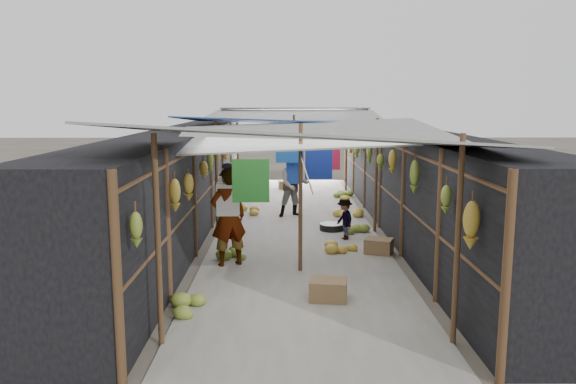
{
  "coord_description": "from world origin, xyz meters",
  "views": [
    {
      "loc": [
        -0.3,
        -6.54,
        2.97
      ],
      "look_at": [
        -0.21,
        4.06,
        1.25
      ],
      "focal_mm": 35.0,
      "sensor_mm": 36.0,
      "label": 1
    }
  ],
  "objects_px": {
    "vendor_seated": "(345,219)",
    "crate_near": "(328,290)",
    "black_basin": "(332,227)",
    "vendor_elderly": "(228,217)",
    "shopper_blue": "(294,185)"
  },
  "relations": [
    {
      "from": "black_basin",
      "to": "vendor_elderly",
      "type": "xyz_separation_m",
      "value": [
        -2.11,
        -2.77,
        0.82
      ]
    },
    {
      "from": "vendor_elderly",
      "to": "shopper_blue",
      "type": "height_order",
      "value": "vendor_elderly"
    },
    {
      "from": "crate_near",
      "to": "vendor_seated",
      "type": "xyz_separation_m",
      "value": [
        0.65,
        3.74,
        0.29
      ]
    },
    {
      "from": "shopper_blue",
      "to": "crate_near",
      "type": "bearing_deg",
      "value": -102.82
    },
    {
      "from": "crate_near",
      "to": "shopper_blue",
      "type": "distance_m",
      "value": 6.27
    },
    {
      "from": "black_basin",
      "to": "vendor_seated",
      "type": "relative_size",
      "value": 0.62
    },
    {
      "from": "vendor_elderly",
      "to": "shopper_blue",
      "type": "bearing_deg",
      "value": -131.16
    },
    {
      "from": "vendor_seated",
      "to": "crate_near",
      "type": "bearing_deg",
      "value": -28.4
    },
    {
      "from": "vendor_seated",
      "to": "black_basin",
      "type": "bearing_deg",
      "value": 173.99
    },
    {
      "from": "crate_near",
      "to": "vendor_elderly",
      "type": "relative_size",
      "value": 0.3
    },
    {
      "from": "vendor_elderly",
      "to": "shopper_blue",
      "type": "distance_m",
      "value": 4.56
    },
    {
      "from": "vendor_elderly",
      "to": "vendor_seated",
      "type": "relative_size",
      "value": 1.98
    },
    {
      "from": "vendor_elderly",
      "to": "shopper_blue",
      "type": "xyz_separation_m",
      "value": [
        1.27,
        4.38,
        -0.06
      ]
    },
    {
      "from": "black_basin",
      "to": "shopper_blue",
      "type": "xyz_separation_m",
      "value": [
        -0.85,
        1.61,
        0.76
      ]
    },
    {
      "from": "crate_near",
      "to": "black_basin",
      "type": "relative_size",
      "value": 0.96
    }
  ]
}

